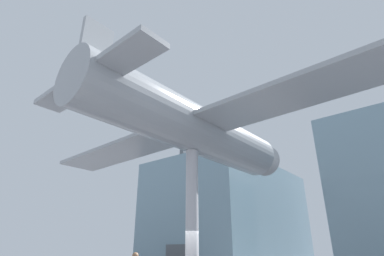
# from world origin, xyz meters

# --- Properties ---
(glass_pavilion_left) EXTENTS (8.99, 14.43, 9.37)m
(glass_pavilion_left) POSITION_xyz_m (-7.33, 14.51, 4.40)
(glass_pavilion_left) COLOR #7593A3
(glass_pavilion_left) RESTS_ON ground_plane
(support_pylon_central) EXTENTS (0.50, 0.50, 5.65)m
(support_pylon_central) POSITION_xyz_m (0.00, 0.00, 2.82)
(support_pylon_central) COLOR #B7B7BC
(support_pylon_central) RESTS_ON ground_plane
(suspended_airplane) EXTENTS (18.78, 12.49, 3.33)m
(suspended_airplane) POSITION_xyz_m (0.01, 0.20, 6.69)
(suspended_airplane) COLOR #93999E
(suspended_airplane) RESTS_ON support_pylon_central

